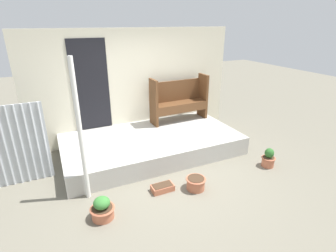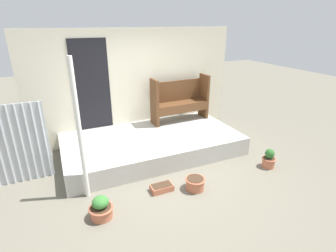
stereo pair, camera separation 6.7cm
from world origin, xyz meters
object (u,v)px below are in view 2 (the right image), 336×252
Objects in this scene: flower_pot_left at (101,208)px; flower_pot_right at (269,159)px; flower_pot_middle at (195,183)px; planter_box_rect at (162,188)px; support_post at (80,133)px; bench at (180,98)px.

flower_pot_left is 0.93× the size of flower_pot_right.
flower_pot_middle is at bearing 1.64° from flower_pot_left.
flower_pot_left reaches higher than planter_box_rect.
flower_pot_right is (3.45, -0.52, -0.98)m from support_post.
support_post reaches higher than flower_pot_middle.
flower_pot_right reaches higher than flower_pot_middle.
support_post is at bearing 161.88° from flower_pot_middle.
support_post reaches higher than flower_pot_right.
flower_pot_right reaches higher than planter_box_rect.
flower_pot_left is at bearing -79.69° from support_post.
planter_box_rect is at bearing 12.70° from flower_pot_left.
planter_box_rect is (1.08, 0.24, -0.10)m from flower_pot_left.
bench reaches higher than flower_pot_right.
flower_pot_right is 1.04× the size of planter_box_rect.
flower_pot_middle reaches higher than planter_box_rect.
flower_pot_middle is at bearing -19.79° from planter_box_rect.
bench is 3.91× the size of flower_pot_left.
support_post is 6.47× the size of flower_pot_middle.
planter_box_rect is (-2.26, 0.15, -0.12)m from flower_pot_right.
flower_pot_left reaches higher than flower_pot_middle.
support_post is at bearing 162.66° from planter_box_rect.
flower_pot_middle is at bearing -178.29° from flower_pot_right.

